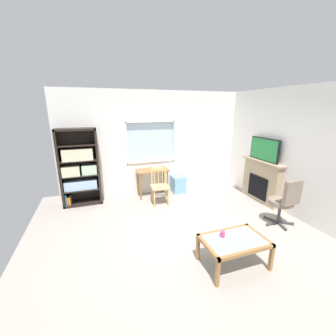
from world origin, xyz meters
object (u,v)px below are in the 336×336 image
Objects in this scene: plastic_drawer_unit at (178,184)px; sippy_cup at (223,234)px; fireplace at (261,181)px; coffee_table at (234,243)px; wooden_chair at (160,186)px; desk_under_window at (152,175)px; bookshelf at (79,168)px; tv at (264,149)px; office_chair at (285,200)px.

sippy_cup is at bearing -98.74° from plastic_drawer_unit.
fireplace is 2.75m from coffee_table.
sippy_cup is (0.27, -2.34, 0.02)m from wooden_chair.
desk_under_window is 0.67× the size of fireplace.
wooden_chair reaches higher than plastic_drawer_unit.
bookshelf reaches higher than plastic_drawer_unit.
office_chair is (-0.43, -1.15, -0.79)m from tv.
wooden_chair is at bearing -141.94° from plastic_drawer_unit.
sippy_cup is (0.31, -2.86, -0.12)m from desk_under_window.
fireplace is at bearing 37.08° from sippy_cup.
tv is 9.85× the size of sippy_cup.
office_chair reaches higher than plastic_drawer_unit.
coffee_table is at bearing -96.00° from plastic_drawer_unit.
tv is (1.74, -1.24, 1.11)m from plastic_drawer_unit.
wooden_chair is 2.36m from sippy_cup.
bookshelf is 20.74× the size of sippy_cup.
office_chair is 1.05× the size of coffee_table.
desk_under_window is at bearing 154.71° from fireplace.
fireplace is 1.23× the size of office_chair.
coffee_table is at bearing -43.05° from sippy_cup.
wooden_chair is 0.95× the size of coffee_table.
wooden_chair is 2.57m from fireplace.
wooden_chair is at bearing -85.49° from desk_under_window.
desk_under_window is 0.87× the size of coffee_table.
tv is 1.46m from office_chair.
desk_under_window is at bearing 154.55° from tv.
fireplace is 1.24m from office_chair.
office_chair is at bearing 21.36° from coffee_table.
desk_under_window reaches higher than sippy_cup.
desk_under_window is 0.85m from plastic_drawer_unit.
wooden_chair is 2.50m from coffee_table.
wooden_chair is at bearing 164.63° from tv.
desk_under_window is 0.83× the size of office_chair.
office_chair is (2.07, -2.34, -0.05)m from desk_under_window.
coffee_table is at bearing -81.55° from desk_under_window.
bookshelf is 2.11× the size of tv.
bookshelf is 3.66m from sippy_cup.
fireplace is (2.48, -0.68, 0.07)m from wooden_chair.
coffee_table is (2.23, -3.09, -0.54)m from bookshelf.
coffee_table is (-2.06, -1.79, -0.97)m from tv.
plastic_drawer_unit is at bearing 118.68° from office_chair.
plastic_drawer_unit is 2.95m from sippy_cup.
office_chair is (-0.45, -1.15, 0.02)m from fireplace.
plastic_drawer_unit is 0.38× the size of fireplace.
wooden_chair reaches higher than desk_under_window.
bookshelf reaches higher than office_chair.
plastic_drawer_unit is 0.47× the size of office_chair.
plastic_drawer_unit is at bearing 38.06° from wooden_chair.
wooden_chair is (0.04, -0.51, -0.14)m from desk_under_window.
bookshelf reaches higher than coffee_table.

